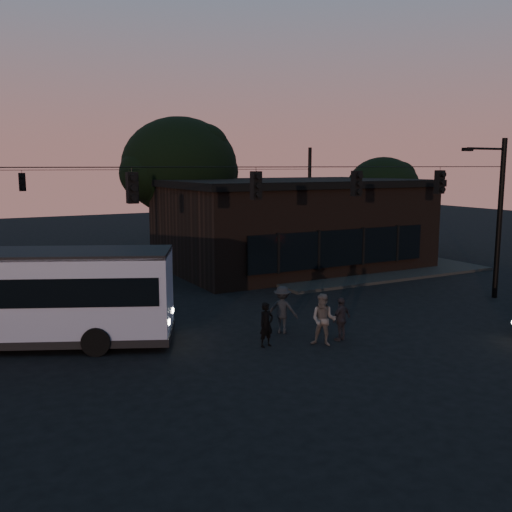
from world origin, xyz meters
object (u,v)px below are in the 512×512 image
building (291,223)px  pedestrian_d (282,310)px  pedestrian_c (341,319)px  pedestrian_a (266,325)px  pedestrian_b (324,320)px

building → pedestrian_d: size_ratio=8.54×
pedestrian_d → building: bearing=-80.7°
pedestrian_c → pedestrian_a: bearing=-30.2°
pedestrian_c → pedestrian_b: bearing=-5.8°
pedestrian_a → pedestrian_c: size_ratio=0.98×
building → pedestrian_c: building is taller
pedestrian_c → pedestrian_d: bearing=-69.0°
pedestrian_a → pedestrian_d: (1.34, 1.14, 0.12)m
pedestrian_a → pedestrian_b: bearing=-34.9°
pedestrian_b → pedestrian_d: size_ratio=1.02×
building → pedestrian_b: 16.06m
pedestrian_a → pedestrian_b: 2.01m
pedestrian_a → pedestrian_b: pedestrian_b is taller
building → pedestrian_d: building is taller
pedestrian_a → pedestrian_c: pedestrian_c is taller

